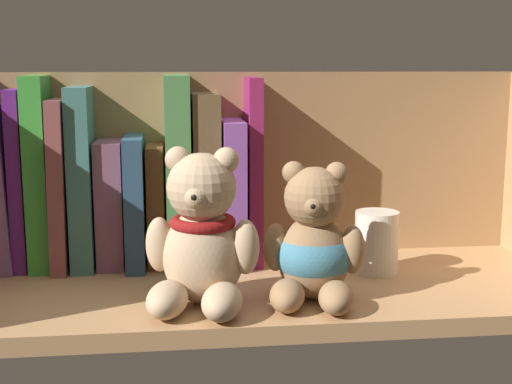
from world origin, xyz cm
name	(u,v)px	position (x,y,z in cm)	size (l,w,h in cm)	color
shelf_board	(263,292)	(0.00, 0.00, 1.00)	(70.78, 26.98, 2.00)	tan
shelf_back_panel	(249,172)	(0.00, 14.09, 13.04)	(73.18, 1.20, 26.09)	#967047
book_1	(5,186)	(-30.74, 11.16, 12.20)	(1.88, 10.29, 20.39)	#7B558D
book_2	(22,179)	(-28.68, 11.16, 13.09)	(1.67, 9.22, 22.18)	#5A1D78
book_3	(41,172)	(-26.27, 11.16, 13.88)	(2.58, 10.28, 23.75)	green
book_4	(63,183)	(-23.77, 11.16, 12.49)	(1.87, 12.73, 20.99)	brown
book_5	(84,177)	(-21.18, 11.16, 13.22)	(2.75, 11.34, 22.43)	#3B716A
book_6	(111,202)	(-17.88, 11.16, 9.90)	(3.29, 10.04, 15.80)	#774A60
book_7	(136,199)	(-14.79, 11.16, 10.21)	(2.33, 13.45, 16.42)	navy
book_8	(156,204)	(-12.27, 11.16, 9.58)	(2.15, 9.76, 15.15)	brown
book_9	(178,170)	(-9.40, 11.16, 13.90)	(3.02, 12.74, 23.80)	#478246
book_10	(206,178)	(-5.94, 11.16, 12.80)	(3.35, 11.93, 21.59)	brown
book_11	(231,190)	(-2.63, 11.16, 11.13)	(2.71, 13.72, 18.27)	#894EA4
book_12	(251,170)	(-0.14, 11.16, 13.75)	(1.72, 10.99, 23.50)	#8D1F54
teddy_bear_larger	(201,239)	(-7.25, -6.36, 9.15)	(12.73, 13.10, 16.76)	tan
teddy_bear_smaller	(314,247)	(4.71, -6.19, 7.91)	(11.45, 12.09, 15.04)	#93704C
pillar_candle	(376,242)	(14.30, 2.87, 5.81)	(5.28, 5.28, 7.62)	silver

